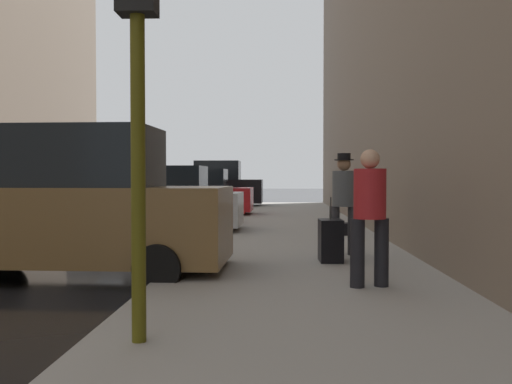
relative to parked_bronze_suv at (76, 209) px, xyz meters
The scene contains 11 objects.
sidewalk 3.84m from the parked_bronze_suv, 25.71° to the left, with size 4.00×40.00×0.15m, color gray.
parked_bronze_suv is the anchor object (origin of this frame).
parked_silver_sedan 6.20m from the parked_bronze_suv, 90.00° to the left, with size 4.23×2.11×1.79m.
parked_red_hatchback 12.33m from the parked_bronze_suv, 90.00° to the left, with size 4.22×2.10×1.79m.
parked_black_suv 18.48m from the parked_bronze_suv, 90.00° to the left, with size 4.62×2.09×2.25m.
fire_hydrant 8.70m from the parked_bronze_suv, 78.01° to the left, with size 0.42×0.22×0.70m.
traffic_light 4.45m from the parked_bronze_suv, 63.16° to the right, with size 0.32×0.32×3.60m.
pedestrian_with_beanie 4.47m from the parked_bronze_suv, 21.73° to the left, with size 0.50×0.40×1.78m.
pedestrian_in_red_jacket 4.32m from the parked_bronze_suv, 16.54° to the right, with size 0.53×0.49×1.71m.
rolling_suitcase 3.99m from the parked_bronze_suv, 12.76° to the left, with size 0.38×0.57×1.04m.
duffel_bag 6.86m from the parked_bronze_suv, 47.98° to the left, with size 0.32×0.44×0.28m.
Camera 1 is at (5.66, -9.95, 1.53)m, focal length 40.00 mm.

